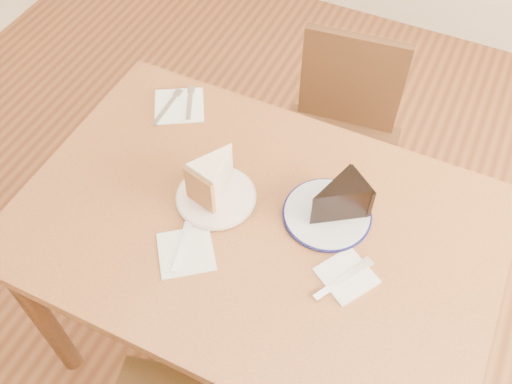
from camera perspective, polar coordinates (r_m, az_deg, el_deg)
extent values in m
plane|color=#4A2513|center=(2.09, -0.04, -14.65)|extent=(4.00, 4.00, 0.00)
cube|color=#5B3118|center=(1.45, -0.06, -3.54)|extent=(1.20, 0.80, 0.04)
cylinder|color=#341B0F|center=(1.85, -20.52, -11.72)|extent=(0.06, 0.06, 0.71)
cylinder|color=#341B0F|center=(2.10, -9.43, 3.12)|extent=(0.06, 0.06, 0.71)
cylinder|color=#341B0F|center=(1.91, 19.46, -7.66)|extent=(0.06, 0.06, 0.71)
cube|color=black|center=(1.98, 7.61, 3.23)|extent=(0.45, 0.45, 0.04)
cylinder|color=black|center=(2.26, 12.27, 1.54)|extent=(0.04, 0.04, 0.42)
cylinder|color=black|center=(2.29, 3.87, 3.72)|extent=(0.04, 0.04, 0.42)
cylinder|color=black|center=(2.06, 10.43, -5.58)|extent=(0.04, 0.04, 0.42)
cylinder|color=black|center=(2.08, 1.21, -3.09)|extent=(0.04, 0.04, 0.42)
cube|color=black|center=(1.97, 9.55, 10.90)|extent=(0.35, 0.07, 0.37)
cylinder|color=white|center=(1.47, -4.02, -0.51)|extent=(0.20, 0.20, 0.01)
cylinder|color=white|center=(1.45, 7.11, -2.21)|extent=(0.22, 0.22, 0.01)
cube|color=white|center=(1.39, -7.02, -5.95)|extent=(0.18, 0.18, 0.00)
cube|color=white|center=(1.37, 9.04, -8.25)|extent=(0.16, 0.16, 0.00)
cube|color=white|center=(1.71, -7.68, 8.55)|extent=(0.20, 0.20, 0.00)
cube|color=silver|center=(1.40, -7.41, -5.43)|extent=(0.05, 0.14, 0.00)
cube|color=silver|center=(1.36, 8.71, -8.60)|extent=(0.10, 0.16, 0.00)
cube|color=silver|center=(1.71, -6.63, 8.84)|extent=(0.07, 0.13, 0.00)
cube|color=silver|center=(1.70, -8.89, 8.36)|extent=(0.02, 0.16, 0.00)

